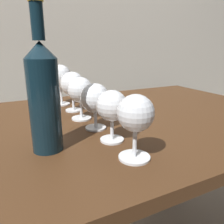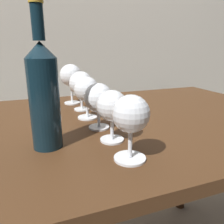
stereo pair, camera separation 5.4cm
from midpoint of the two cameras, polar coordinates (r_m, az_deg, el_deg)
back_wall at (r=1.64m, az=-11.37°, el=26.44°), size 5.00×0.08×2.60m
dining_table at (r=0.78m, az=3.31°, el=-9.00°), size 1.29×0.79×0.78m
wine_glass_chardonnay at (r=0.44m, az=8.35°, el=-1.11°), size 0.08×0.08×0.14m
wine_glass_merlot at (r=0.53m, az=2.88°, el=1.18°), size 0.08×0.08×0.13m
wine_glass_port at (r=0.62m, az=-1.03°, el=3.34°), size 0.08×0.08×0.13m
wine_glass_pinot at (r=0.71m, az=-4.40°, el=5.59°), size 0.08×0.08×0.14m
wine_glass_amber at (r=0.81m, az=-6.10°, el=7.23°), size 0.09×0.09×0.14m
wine_glass_white at (r=0.92m, az=-8.89°, el=9.19°), size 0.09×0.09×0.16m
wine_bottle at (r=0.51m, az=-14.25°, el=4.59°), size 0.07×0.07×0.32m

